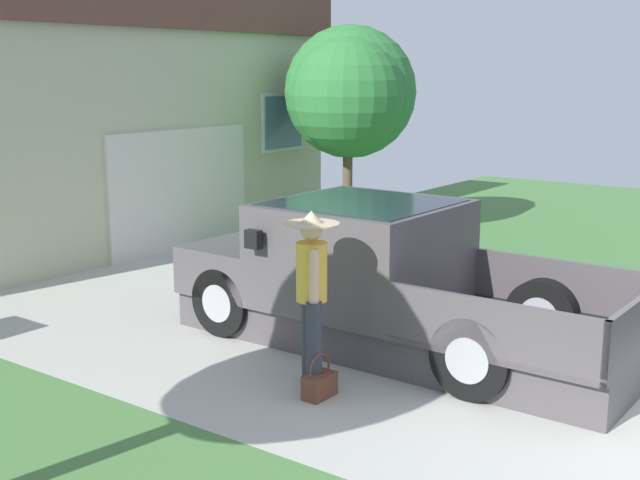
# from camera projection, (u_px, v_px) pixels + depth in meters

# --- Properties ---
(pickup_truck) EXTENTS (2.12, 5.15, 1.58)m
(pickup_truck) POSITION_uv_depth(u_px,v_px,m) (371.00, 280.00, 9.30)
(pickup_truck) COLOR #4E494C
(pickup_truck) RESTS_ON ground
(person_with_hat) EXTENTS (0.53, 0.53, 1.75)m
(person_with_hat) POSITION_uv_depth(u_px,v_px,m) (312.00, 290.00, 7.81)
(person_with_hat) COLOR #333842
(person_with_hat) RESTS_ON ground
(handbag) EXTENTS (0.34, 0.19, 0.43)m
(handbag) POSITION_uv_depth(u_px,v_px,m) (320.00, 384.00, 7.77)
(handbag) COLOR brown
(handbag) RESTS_ON ground
(house_with_garage) EXTENTS (9.75, 6.05, 4.79)m
(house_with_garage) POSITION_uv_depth(u_px,v_px,m) (38.00, 103.00, 14.96)
(house_with_garage) COLOR #B7B999
(house_with_garage) RESTS_ON ground
(neighbor_tree) EXTENTS (2.71, 2.51, 3.83)m
(neighbor_tree) POSITION_uv_depth(u_px,v_px,m) (349.00, 93.00, 15.00)
(neighbor_tree) COLOR brown
(neighbor_tree) RESTS_ON ground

